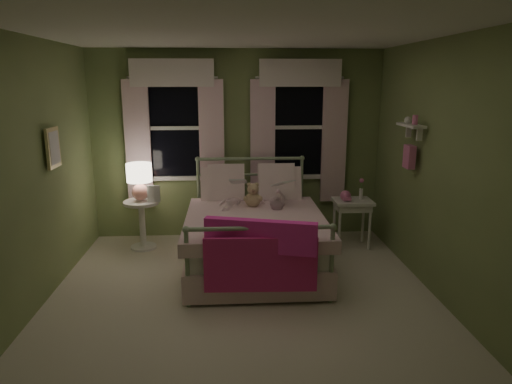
{
  "coord_description": "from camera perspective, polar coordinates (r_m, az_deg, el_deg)",
  "views": [
    {
      "loc": [
        -0.13,
        -4.24,
        2.18
      ],
      "look_at": [
        0.17,
        0.57,
        1.0
      ],
      "focal_mm": 32.0,
      "sensor_mm": 36.0,
      "label": 1
    }
  ],
  "objects": [
    {
      "name": "room_shell",
      "position": [
        4.33,
        -1.76,
        2.02
      ],
      "size": [
        4.2,
        4.2,
        4.2
      ],
      "color": "beige",
      "rests_on": "ground"
    },
    {
      "name": "bed",
      "position": [
        5.47,
        -0.23,
        -5.4
      ],
      "size": [
        1.58,
        2.04,
        1.18
      ],
      "color": "white",
      "rests_on": "ground"
    },
    {
      "name": "pink_throw",
      "position": [
        4.43,
        0.55,
        -7.0
      ],
      "size": [
        1.1,
        0.38,
        0.71
      ],
      "color": "#FF31B2",
      "rests_on": "bed"
    },
    {
      "name": "child_left",
      "position": [
        5.72,
        -3.28,
        1.3
      ],
      "size": [
        0.31,
        0.24,
        0.76
      ],
      "primitive_type": "imported",
      "rotation": [
        0.0,
        0.0,
        2.91
      ],
      "color": "#F7D1DD",
      "rests_on": "bed"
    },
    {
      "name": "child_right",
      "position": [
        5.75,
        2.31,
        1.21
      ],
      "size": [
        0.37,
        0.29,
        0.73
      ],
      "primitive_type": "imported",
      "rotation": [
        0.0,
        0.0,
        3.09
      ],
      "color": "#F7D1DD",
      "rests_on": "bed"
    },
    {
      "name": "book_left",
      "position": [
        5.47,
        -3.27,
        0.87
      ],
      "size": [
        0.21,
        0.14,
        0.26
      ],
      "primitive_type": "imported",
      "rotation": [
        1.22,
        0.0,
        -0.12
      ],
      "color": "beige",
      "rests_on": "child_left"
    },
    {
      "name": "book_right",
      "position": [
        5.51,
        2.57,
        0.52
      ],
      "size": [
        0.23,
        0.19,
        0.26
      ],
      "primitive_type": "imported",
      "rotation": [
        1.22,
        0.0,
        0.5
      ],
      "color": "beige",
      "rests_on": "child_right"
    },
    {
      "name": "teddy_bear",
      "position": [
        5.61,
        -0.39,
        -0.58
      ],
      "size": [
        0.24,
        0.2,
        0.32
      ],
      "color": "tan",
      "rests_on": "bed"
    },
    {
      "name": "nightstand_left",
      "position": [
        6.2,
        -14.07,
        -3.16
      ],
      "size": [
        0.46,
        0.46,
        0.65
      ],
      "color": "white",
      "rests_on": "ground"
    },
    {
      "name": "table_lamp",
      "position": [
        6.07,
        -14.36,
        1.68
      ],
      "size": [
        0.32,
        0.32,
        0.49
      ],
      "color": "#E39286",
      "rests_on": "nightstand_left"
    },
    {
      "name": "book_nightstand",
      "position": [
        6.05,
        -13.4,
        -1.21
      ],
      "size": [
        0.16,
        0.22,
        0.02
      ],
      "primitive_type": "imported",
      "rotation": [
        0.0,
        0.0,
        -0.0
      ],
      "color": "beige",
      "rests_on": "nightstand_left"
    },
    {
      "name": "nightstand_right",
      "position": [
        6.17,
        11.96,
        -1.88
      ],
      "size": [
        0.5,
        0.4,
        0.64
      ],
      "color": "white",
      "rests_on": "ground"
    },
    {
      "name": "pink_toy",
      "position": [
        6.1,
        11.14,
        -0.48
      ],
      "size": [
        0.14,
        0.18,
        0.14
      ],
      "color": "pink",
      "rests_on": "nightstand_right"
    },
    {
      "name": "bud_vase",
      "position": [
        6.19,
        13.02,
        0.41
      ],
      "size": [
        0.06,
        0.06,
        0.28
      ],
      "color": "white",
      "rests_on": "nightstand_right"
    },
    {
      "name": "window_left",
      "position": [
        6.33,
        -10.17,
        8.49
      ],
      "size": [
        1.34,
        0.13,
        1.96
      ],
      "color": "black",
      "rests_on": "room_shell"
    },
    {
      "name": "window_right",
      "position": [
        6.37,
        5.38,
        8.67
      ],
      "size": [
        1.34,
        0.13,
        1.96
      ],
      "color": "black",
      "rests_on": "room_shell"
    },
    {
      "name": "wall_shelf",
      "position": [
        5.38,
        18.73,
        6.02
      ],
      "size": [
        0.15,
        0.5,
        0.6
      ],
      "color": "white",
      "rests_on": "room_shell"
    },
    {
      "name": "framed_picture",
      "position": [
        5.21,
        -24.02,
        5.07
      ],
      "size": [
        0.03,
        0.32,
        0.42
      ],
      "color": "beige",
      "rests_on": "room_shell"
    }
  ]
}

